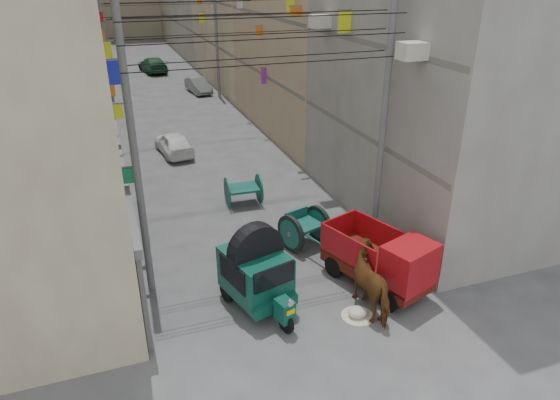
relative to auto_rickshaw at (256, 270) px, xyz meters
name	(u,v)px	position (x,y,z in m)	size (l,w,h in m)	color
shutters_left	(124,185)	(-2.95, 6.17, 0.39)	(0.18, 14.40, 2.88)	#525258
signboards	(179,66)	(0.96, 17.45, 2.33)	(8.22, 40.52, 5.67)	orange
ac_units	(366,2)	(4.62, 3.46, 6.33)	(0.70, 6.55, 3.35)	beige
utility_poles	(194,71)	(0.97, 12.79, 2.90)	(7.40, 22.20, 8.00)	slate
overhead_cables	(201,12)	(0.97, 10.19, 5.66)	(7.40, 22.52, 1.12)	black
auto_rickshaw	(256,270)	(0.00, 0.00, 0.00)	(1.97, 2.75, 1.87)	black
tonga_cart	(305,228)	(2.43, 2.55, -0.45)	(1.83, 2.94, 1.25)	black
mini_truck	(387,264)	(3.63, -0.56, -0.24)	(2.39, 3.48, 1.79)	black
second_cart	(243,189)	(1.39, 6.28, -0.48)	(1.37, 1.23, 1.16)	#125145
feed_sack	(358,312)	(2.35, -1.38, -0.97)	(0.54, 0.43, 0.27)	beige
horse	(375,282)	(2.90, -1.21, -0.25)	(0.92, 2.02, 1.71)	brown
distant_car_white	(174,143)	(-0.27, 12.96, -0.54)	(1.32, 3.27, 1.12)	white
distant_car_grey	(198,85)	(3.44, 25.63, -0.56)	(1.14, 3.26, 1.07)	slate
distant_car_green	(153,65)	(1.24, 34.76, -0.47)	(1.78, 4.39, 1.27)	#1B502E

